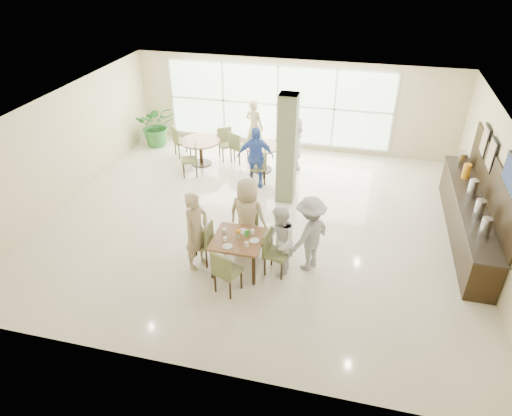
% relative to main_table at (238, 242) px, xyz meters
% --- Properties ---
extents(ground, '(10.00, 10.00, 0.00)m').
position_rel_main_table_xyz_m(ground, '(0.01, 1.86, -0.66)').
color(ground, beige).
rests_on(ground, ground).
extents(room_shell, '(10.00, 10.00, 10.00)m').
position_rel_main_table_xyz_m(room_shell, '(0.01, 1.86, 1.04)').
color(room_shell, white).
rests_on(room_shell, ground).
extents(window_bank, '(7.00, 0.04, 7.00)m').
position_rel_main_table_xyz_m(window_bank, '(-0.49, 6.32, 0.74)').
color(window_bank, silver).
rests_on(window_bank, ground).
extents(column, '(0.45, 0.45, 2.80)m').
position_rel_main_table_xyz_m(column, '(0.41, 3.06, 0.74)').
color(column, '#707753').
rests_on(column, ground).
extents(main_table, '(1.01, 1.01, 0.75)m').
position_rel_main_table_xyz_m(main_table, '(0.00, 0.00, 0.00)').
color(main_table, brown).
rests_on(main_table, ground).
extents(round_table_left, '(1.17, 1.17, 0.75)m').
position_rel_main_table_xyz_m(round_table_left, '(-2.43, 4.53, -0.08)').
color(round_table_left, brown).
rests_on(round_table_left, ground).
extents(round_table_right, '(1.00, 1.00, 0.75)m').
position_rel_main_table_xyz_m(round_table_right, '(-0.58, 4.56, -0.11)').
color(round_table_right, brown).
rests_on(round_table_right, ground).
extents(chairs_main_table, '(2.10, 1.96, 0.95)m').
position_rel_main_table_xyz_m(chairs_main_table, '(-0.02, 0.02, -0.19)').
color(chairs_main_table, '#576135').
rests_on(chairs_main_table, ground).
extents(chairs_table_left, '(2.03, 1.89, 0.95)m').
position_rel_main_table_xyz_m(chairs_table_left, '(-2.49, 4.57, -0.19)').
color(chairs_table_left, '#576135').
rests_on(chairs_table_left, ground).
extents(chairs_table_right, '(2.11, 1.84, 0.95)m').
position_rel_main_table_xyz_m(chairs_table_right, '(-0.58, 4.60, -0.19)').
color(chairs_table_right, '#576135').
rests_on(chairs_table_right, ground).
extents(tabletop_clutter, '(0.80, 0.77, 0.21)m').
position_rel_main_table_xyz_m(tabletop_clutter, '(0.02, -0.01, 0.15)').
color(tabletop_clutter, white).
rests_on(tabletop_clutter, main_table).
extents(buffet_counter, '(0.64, 4.70, 1.95)m').
position_rel_main_table_xyz_m(buffet_counter, '(4.70, 2.36, -0.11)').
color(buffet_counter, black).
rests_on(buffet_counter, ground).
extents(wall_tv, '(0.06, 1.00, 0.58)m').
position_rel_main_table_xyz_m(wall_tv, '(4.94, 1.26, 1.49)').
color(wall_tv, black).
rests_on(wall_tv, ground).
extents(framed_art_a, '(0.05, 0.55, 0.70)m').
position_rel_main_table_xyz_m(framed_art_a, '(4.95, 2.86, 1.19)').
color(framed_art_a, black).
rests_on(framed_art_a, ground).
extents(framed_art_b, '(0.05, 0.55, 0.70)m').
position_rel_main_table_xyz_m(framed_art_b, '(4.95, 3.66, 1.19)').
color(framed_art_b, black).
rests_on(framed_art_b, ground).
extents(potted_plant, '(1.60, 1.60, 1.36)m').
position_rel_main_table_xyz_m(potted_plant, '(-4.27, 5.53, 0.01)').
color(potted_plant, '#2B6D2C').
rests_on(potted_plant, ground).
extents(teen_left, '(0.61, 0.73, 1.72)m').
position_rel_main_table_xyz_m(teen_left, '(-0.84, -0.11, 0.20)').
color(teen_left, tan).
rests_on(teen_left, ground).
extents(teen_far, '(0.92, 0.60, 1.74)m').
position_rel_main_table_xyz_m(teen_far, '(0.01, 0.67, 0.21)').
color(teen_far, tan).
rests_on(teen_far, ground).
extents(teen_right, '(0.75, 0.86, 1.52)m').
position_rel_main_table_xyz_m(teen_right, '(0.82, 0.09, 0.10)').
color(teen_right, white).
rests_on(teen_right, ground).
extents(teen_standing, '(1.08, 1.23, 1.65)m').
position_rel_main_table_xyz_m(teen_standing, '(1.38, 0.39, 0.16)').
color(teen_standing, gray).
rests_on(teen_standing, ground).
extents(adult_a, '(1.09, 0.78, 1.69)m').
position_rel_main_table_xyz_m(adult_a, '(-0.54, 3.61, 0.18)').
color(adult_a, '#4064C1').
rests_on(adult_a, ground).
extents(adult_b, '(1.00, 1.68, 1.69)m').
position_rel_main_table_xyz_m(adult_b, '(0.33, 4.63, 0.18)').
color(adult_b, white).
rests_on(adult_b, ground).
extents(adult_standing, '(0.74, 0.62, 1.71)m').
position_rel_main_table_xyz_m(adult_standing, '(-1.08, 5.71, 0.19)').
color(adult_standing, tan).
rests_on(adult_standing, ground).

